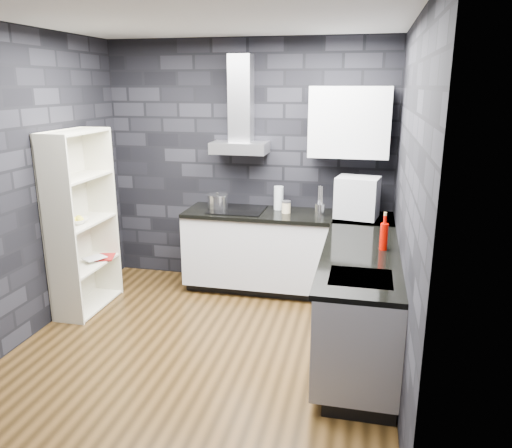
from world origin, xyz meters
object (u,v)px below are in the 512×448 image
(glass_vase, at_px, (279,198))
(utensil_crock, at_px, (320,210))
(storage_jar, at_px, (286,208))
(pot, at_px, (218,202))
(fruit_bowl, at_px, (77,221))
(red_bottle, at_px, (384,237))
(bookshelf, at_px, (82,222))
(appliance_garage, at_px, (357,197))

(glass_vase, xyz_separation_m, utensil_crock, (0.47, -0.20, -0.06))
(storage_jar, xyz_separation_m, utensil_crock, (0.36, -0.06, 0.01))
(pot, bearing_deg, utensil_crock, -4.60)
(utensil_crock, relative_size, fruit_bowl, 0.64)
(glass_vase, distance_m, fruit_bowl, 2.08)
(red_bottle, relative_size, bookshelf, 0.12)
(fruit_bowl, bearing_deg, appliance_garage, 16.96)
(utensil_crock, relative_size, bookshelf, 0.07)
(glass_vase, relative_size, appliance_garage, 0.62)
(pot, height_order, bookshelf, bookshelf)
(bookshelf, bearing_deg, glass_vase, 40.00)
(fruit_bowl, bearing_deg, bookshelf, 90.00)
(pot, bearing_deg, fruit_bowl, -140.90)
(bookshelf, bearing_deg, pot, 48.59)
(glass_vase, relative_size, red_bottle, 1.14)
(glass_vase, bearing_deg, red_bottle, -47.23)
(storage_jar, height_order, red_bottle, red_bottle)
(utensil_crock, relative_size, appliance_garage, 0.32)
(pot, distance_m, fruit_bowl, 1.47)
(glass_vase, xyz_separation_m, red_bottle, (1.09, -1.17, -0.02))
(utensil_crock, xyz_separation_m, appliance_garage, (0.37, -0.03, 0.16))
(utensil_crock, height_order, appliance_garage, appliance_garage)
(glass_vase, height_order, appliance_garage, appliance_garage)
(storage_jar, xyz_separation_m, red_bottle, (0.98, -1.03, 0.05))
(bookshelf, bearing_deg, utensil_crock, 30.46)
(bookshelf, distance_m, fruit_bowl, 0.09)
(pot, bearing_deg, glass_vase, 9.50)
(fruit_bowl, bearing_deg, glass_vase, 29.97)
(bookshelf, bearing_deg, fruit_bowl, -78.05)
(pot, distance_m, glass_vase, 0.67)
(storage_jar, distance_m, utensil_crock, 0.36)
(storage_jar, height_order, appliance_garage, appliance_garage)
(appliance_garage, bearing_deg, bookshelf, -154.69)
(storage_jar, bearing_deg, bookshelf, -156.72)
(utensil_crock, height_order, red_bottle, red_bottle)
(utensil_crock, bearing_deg, glass_vase, 156.72)
(utensil_crock, distance_m, appliance_garage, 0.41)
(appliance_garage, bearing_deg, glass_vase, 174.44)
(red_bottle, bearing_deg, fruit_bowl, 177.30)
(pot, relative_size, bookshelf, 0.12)
(pot, relative_size, fruit_bowl, 1.09)
(pot, relative_size, red_bottle, 1.00)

